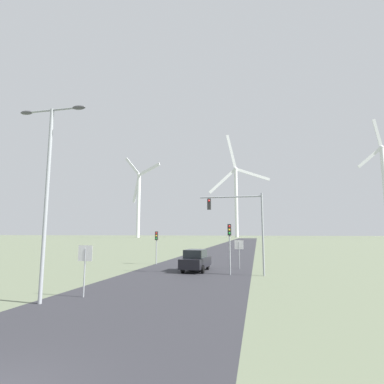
{
  "coord_description": "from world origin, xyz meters",
  "views": [
    {
      "loc": [
        5.56,
        -4.66,
        3.29
      ],
      "look_at": [
        0.0,
        20.84,
        6.81
      ],
      "focal_mm": 28.0,
      "sensor_mm": 36.0,
      "label": 1
    }
  ],
  "objects_px": {
    "traffic_light_post_near_left": "(156,240)",
    "traffic_light_post_near_right": "(230,237)",
    "wind_turbine_far_left": "(139,198)",
    "wind_turbine_left": "(236,193)",
    "streetlamp": "(48,176)",
    "stop_sign_near": "(85,261)",
    "stop_sign_far": "(239,249)",
    "wind_turbine_center": "(384,183)",
    "traffic_light_mast_overhead": "(240,216)",
    "car_approaching": "(196,260)"
  },
  "relations": [
    {
      "from": "traffic_light_post_near_right",
      "to": "wind_turbine_left",
      "type": "relative_size",
      "value": 0.06
    },
    {
      "from": "stop_sign_far",
      "to": "traffic_light_post_near_right",
      "type": "distance_m",
      "value": 4.17
    },
    {
      "from": "stop_sign_far",
      "to": "car_approaching",
      "type": "xyz_separation_m",
      "value": [
        -3.56,
        -2.44,
        -0.88
      ]
    },
    {
      "from": "wind_turbine_left",
      "to": "wind_turbine_center",
      "type": "distance_m",
      "value": 86.29
    },
    {
      "from": "streetlamp",
      "to": "traffic_light_post_near_right",
      "type": "bearing_deg",
      "value": 55.75
    },
    {
      "from": "traffic_light_post_near_right",
      "to": "wind_turbine_left",
      "type": "bearing_deg",
      "value": 93.66
    },
    {
      "from": "stop_sign_near",
      "to": "stop_sign_far",
      "type": "bearing_deg",
      "value": 62.61
    },
    {
      "from": "wind_turbine_far_left",
      "to": "wind_turbine_left",
      "type": "relative_size",
      "value": 0.79
    },
    {
      "from": "stop_sign_far",
      "to": "wind_turbine_left",
      "type": "distance_m",
      "value": 171.06
    },
    {
      "from": "stop_sign_near",
      "to": "traffic_light_post_near_left",
      "type": "distance_m",
      "value": 15.95
    },
    {
      "from": "traffic_light_mast_overhead",
      "to": "wind_turbine_far_left",
      "type": "height_order",
      "value": "wind_turbine_far_left"
    },
    {
      "from": "traffic_light_post_near_right",
      "to": "wind_turbine_left",
      "type": "distance_m",
      "value": 174.8
    },
    {
      "from": "traffic_light_post_near_left",
      "to": "wind_turbine_center",
      "type": "xyz_separation_m",
      "value": [
        83.26,
        161.35,
        29.29
      ]
    },
    {
      "from": "streetlamp",
      "to": "wind_turbine_center",
      "type": "distance_m",
      "value": 198.85
    },
    {
      "from": "stop_sign_near",
      "to": "streetlamp",
      "type": "bearing_deg",
      "value": -124.31
    },
    {
      "from": "traffic_light_post_near_left",
      "to": "wind_turbine_left",
      "type": "relative_size",
      "value": 0.05
    },
    {
      "from": "traffic_light_post_near_left",
      "to": "wind_turbine_far_left",
      "type": "xyz_separation_m",
      "value": [
        -64.05,
        149.56,
        22.78
      ]
    },
    {
      "from": "wind_turbine_far_left",
      "to": "wind_turbine_center",
      "type": "height_order",
      "value": "wind_turbine_center"
    },
    {
      "from": "streetlamp",
      "to": "traffic_light_post_near_left",
      "type": "height_order",
      "value": "streetlamp"
    },
    {
      "from": "streetlamp",
      "to": "car_approaching",
      "type": "xyz_separation_m",
      "value": [
        4.73,
        13.0,
        -5.14
      ]
    },
    {
      "from": "stop_sign_near",
      "to": "stop_sign_far",
      "type": "xyz_separation_m",
      "value": [
        7.11,
        13.72,
        -0.03
      ]
    },
    {
      "from": "traffic_light_mast_overhead",
      "to": "wind_turbine_center",
      "type": "bearing_deg",
      "value": 66.11
    },
    {
      "from": "car_approaching",
      "to": "wind_turbine_center",
      "type": "bearing_deg",
      "value": 64.79
    },
    {
      "from": "stop_sign_far",
      "to": "traffic_light_post_near_right",
      "type": "bearing_deg",
      "value": -96.97
    },
    {
      "from": "stop_sign_far",
      "to": "wind_turbine_far_left",
      "type": "bearing_deg",
      "value": 115.62
    },
    {
      "from": "traffic_light_post_near_right",
      "to": "wind_turbine_center",
      "type": "bearing_deg",
      "value": 65.86
    },
    {
      "from": "traffic_light_post_near_left",
      "to": "wind_turbine_left",
      "type": "distance_m",
      "value": 168.48
    },
    {
      "from": "traffic_light_post_near_left",
      "to": "traffic_light_post_near_right",
      "type": "bearing_deg",
      "value": -36.77
    },
    {
      "from": "traffic_light_post_near_left",
      "to": "traffic_light_mast_overhead",
      "type": "bearing_deg",
      "value": -34.09
    },
    {
      "from": "traffic_light_post_near_left",
      "to": "wind_turbine_left",
      "type": "xyz_separation_m",
      "value": [
        -2.83,
        166.43,
        26.1
      ]
    },
    {
      "from": "wind_turbine_left",
      "to": "wind_turbine_center",
      "type": "relative_size",
      "value": 0.97
    },
    {
      "from": "stop_sign_near",
      "to": "wind_turbine_center",
      "type": "height_order",
      "value": "wind_turbine_center"
    },
    {
      "from": "streetlamp",
      "to": "traffic_light_post_near_left",
      "type": "distance_m",
      "value": 17.94
    },
    {
      "from": "wind_turbine_center",
      "to": "wind_turbine_far_left",
      "type": "bearing_deg",
      "value": -175.42
    },
    {
      "from": "stop_sign_near",
      "to": "traffic_light_mast_overhead",
      "type": "distance_m",
      "value": 12.57
    },
    {
      "from": "traffic_light_post_near_right",
      "to": "wind_turbine_left",
      "type": "xyz_separation_m",
      "value": [
        -11.02,
        172.55,
        25.7
      ]
    },
    {
      "from": "traffic_light_mast_overhead",
      "to": "wind_turbine_left",
      "type": "bearing_deg",
      "value": 93.95
    },
    {
      "from": "streetlamp",
      "to": "traffic_light_post_near_left",
      "type": "xyz_separation_m",
      "value": [
        -0.4,
        17.57,
        -3.56
      ]
    },
    {
      "from": "traffic_light_post_near_right",
      "to": "wind_turbine_far_left",
      "type": "distance_m",
      "value": 173.09
    },
    {
      "from": "streetlamp",
      "to": "traffic_light_post_near_right",
      "type": "xyz_separation_m",
      "value": [
        7.79,
        11.45,
        -3.16
      ]
    },
    {
      "from": "traffic_light_mast_overhead",
      "to": "stop_sign_near",
      "type": "bearing_deg",
      "value": -127.7
    },
    {
      "from": "traffic_light_post_near_left",
      "to": "car_approaching",
      "type": "relative_size",
      "value": 0.8
    },
    {
      "from": "streetlamp",
      "to": "traffic_light_mast_overhead",
      "type": "xyz_separation_m",
      "value": [
        8.68,
        11.43,
        -1.49
      ]
    },
    {
      "from": "stop_sign_near",
      "to": "traffic_light_post_near_left",
      "type": "xyz_separation_m",
      "value": [
        -1.58,
        15.85,
        0.66
      ]
    },
    {
      "from": "stop_sign_far",
      "to": "wind_turbine_center",
      "type": "xyz_separation_m",
      "value": [
        74.57,
        163.49,
        29.98
      ]
    },
    {
      "from": "stop_sign_far",
      "to": "wind_turbine_center",
      "type": "relative_size",
      "value": 0.04
    },
    {
      "from": "wind_turbine_far_left",
      "to": "wind_turbine_left",
      "type": "height_order",
      "value": "wind_turbine_left"
    },
    {
      "from": "streetlamp",
      "to": "stop_sign_near",
      "type": "relative_size",
      "value": 3.64
    },
    {
      "from": "streetlamp",
      "to": "traffic_light_post_near_left",
      "type": "relative_size",
      "value": 2.81
    },
    {
      "from": "stop_sign_far",
      "to": "traffic_light_mast_overhead",
      "type": "relative_size",
      "value": 0.4
    }
  ]
}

